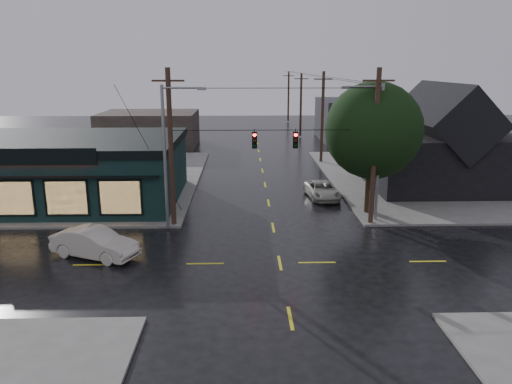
{
  "coord_description": "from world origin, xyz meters",
  "views": [
    {
      "loc": [
        -1.94,
        -24.88,
        10.3
      ],
      "look_at": [
        -1.17,
        4.17,
        2.87
      ],
      "focal_mm": 35.0,
      "sensor_mm": 36.0,
      "label": 1
    }
  ],
  "objects_px": {
    "sedan_cream": "(95,243)",
    "suv_silver": "(322,190)",
    "utility_pole_ne": "(370,224)",
    "corner_tree": "(373,131)",
    "utility_pole_nw": "(174,226)"
  },
  "relations": [
    {
      "from": "utility_pole_nw",
      "to": "corner_tree",
      "type": "bearing_deg",
      "value": 10.25
    },
    {
      "from": "suv_silver",
      "to": "corner_tree",
      "type": "bearing_deg",
      "value": -63.09
    },
    {
      "from": "utility_pole_ne",
      "to": "suv_silver",
      "type": "bearing_deg",
      "value": 107.91
    },
    {
      "from": "sedan_cream",
      "to": "suv_silver",
      "type": "height_order",
      "value": "sedan_cream"
    },
    {
      "from": "sedan_cream",
      "to": "suv_silver",
      "type": "xyz_separation_m",
      "value": [
        14.43,
        12.14,
        -0.15
      ]
    },
    {
      "from": "corner_tree",
      "to": "sedan_cream",
      "type": "xyz_separation_m",
      "value": [
        -17.12,
        -7.82,
        -5.11
      ]
    },
    {
      "from": "sedan_cream",
      "to": "suv_silver",
      "type": "bearing_deg",
      "value": -26.43
    },
    {
      "from": "utility_pole_nw",
      "to": "utility_pole_ne",
      "type": "height_order",
      "value": "same"
    },
    {
      "from": "corner_tree",
      "to": "utility_pole_nw",
      "type": "height_order",
      "value": "corner_tree"
    },
    {
      "from": "corner_tree",
      "to": "utility_pole_nw",
      "type": "bearing_deg",
      "value": -169.75
    },
    {
      "from": "corner_tree",
      "to": "suv_silver",
      "type": "distance_m",
      "value": 7.32
    },
    {
      "from": "utility_pole_ne",
      "to": "corner_tree",
      "type": "bearing_deg",
      "value": 78.42
    },
    {
      "from": "utility_pole_ne",
      "to": "sedan_cream",
      "type": "xyz_separation_m",
      "value": [
        -16.62,
        -5.38,
        0.81
      ]
    },
    {
      "from": "suv_silver",
      "to": "utility_pole_ne",
      "type": "bearing_deg",
      "value": -77.03
    },
    {
      "from": "corner_tree",
      "to": "utility_pole_nw",
      "type": "relative_size",
      "value": 0.9
    }
  ]
}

